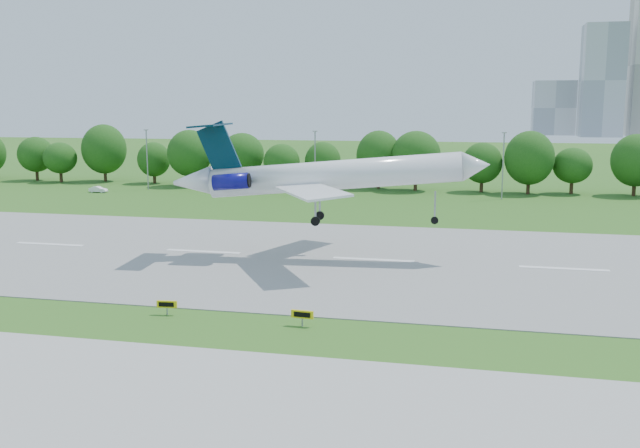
{
  "coord_description": "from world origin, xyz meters",
  "views": [
    {
      "loc": [
        11.33,
        -51.09,
        16.7
      ],
      "look_at": [
        -4.43,
        18.0,
        5.02
      ],
      "focal_mm": 40.0,
      "sensor_mm": 36.0,
      "label": 1
    }
  ],
  "objects_px": {
    "taxi_sign_left": "(302,315)",
    "service_vehicle_a": "(98,189)",
    "airliner": "(318,175)",
    "service_vehicle_b": "(238,188)"
  },
  "relations": [
    {
      "from": "service_vehicle_a",
      "to": "taxi_sign_left",
      "type": "bearing_deg",
      "value": -138.58
    },
    {
      "from": "taxi_sign_left",
      "to": "service_vehicle_b",
      "type": "bearing_deg",
      "value": 116.79
    },
    {
      "from": "service_vehicle_a",
      "to": "service_vehicle_b",
      "type": "height_order",
      "value": "service_vehicle_b"
    },
    {
      "from": "service_vehicle_a",
      "to": "service_vehicle_b",
      "type": "relative_size",
      "value": 0.97
    },
    {
      "from": "airliner",
      "to": "service_vehicle_b",
      "type": "distance_m",
      "value": 66.19
    },
    {
      "from": "taxi_sign_left",
      "to": "service_vehicle_a",
      "type": "bearing_deg",
      "value": 133.27
    },
    {
      "from": "service_vehicle_a",
      "to": "service_vehicle_b",
      "type": "distance_m",
      "value": 27.54
    },
    {
      "from": "taxi_sign_left",
      "to": "service_vehicle_b",
      "type": "relative_size",
      "value": 0.47
    },
    {
      "from": "taxi_sign_left",
      "to": "service_vehicle_a",
      "type": "xyz_separation_m",
      "value": [
        -60.66,
        75.2,
        -0.32
      ]
    },
    {
      "from": "airliner",
      "to": "service_vehicle_b",
      "type": "relative_size",
      "value": 9.31
    }
  ]
}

